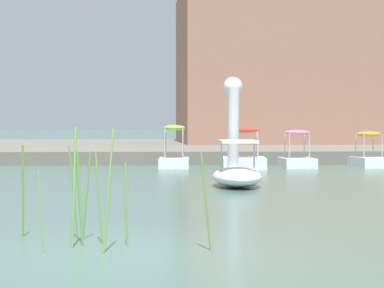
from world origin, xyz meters
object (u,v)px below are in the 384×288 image
Objects in this scene: pedal_boat_pink at (297,156)px; pedal_boat_orange at (369,156)px; swan_boat at (236,163)px; pedal_boat_red at (244,157)px; pedal_boat_lime at (174,155)px.

pedal_boat_pink is 2.70m from pedal_boat_orange.
pedal_boat_pink is (3.18, 8.35, -0.17)m from swan_boat.
pedal_boat_red is 1.36× the size of pedal_boat_pink.
pedal_boat_pink is (4.53, 0.05, -0.04)m from pedal_boat_lime.
pedal_boat_red is 1.36× the size of pedal_boat_orange.
swan_boat is at bearing -110.85° from pedal_boat_pink.
pedal_boat_lime is 2.55m from pedal_boat_red.
swan_boat is 1.53× the size of pedal_boat_pink.
pedal_boat_pink is at bearing 0.68° from pedal_boat_lime.
swan_boat is at bearing -98.41° from pedal_boat_red.
pedal_boat_lime is at bearing -178.90° from pedal_boat_orange.
pedal_boat_pink is (2.00, 0.40, 0.02)m from pedal_boat_red.
pedal_boat_lime reaches higher than pedal_boat_red.
pedal_boat_red reaches higher than pedal_boat_orange.
pedal_boat_red is 2.04m from pedal_boat_pink.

